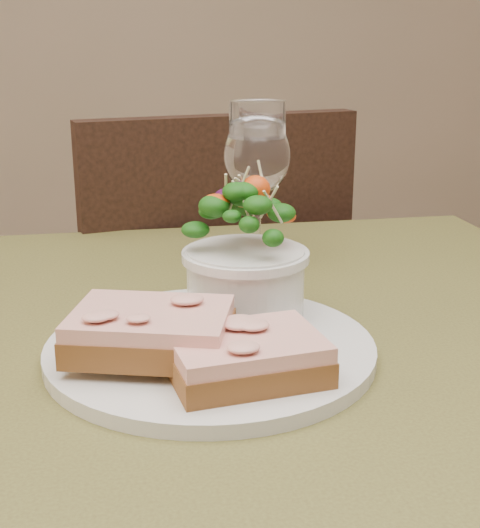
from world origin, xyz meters
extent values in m
cube|color=#453F1D|center=(0.00, 0.00, 0.73)|extent=(0.80, 0.80, 0.04)
cylinder|color=black|center=(0.34, 0.34, 0.35)|extent=(0.05, 0.05, 0.71)
cube|color=black|center=(0.02, 0.64, 0.45)|extent=(0.50, 0.50, 0.04)
cube|color=black|center=(0.05, 0.45, 0.68)|extent=(0.42, 0.12, 0.45)
cube|color=black|center=(0.02, 0.64, 0.23)|extent=(0.42, 0.42, 0.45)
cylinder|color=silver|center=(-0.03, -0.03, 0.76)|extent=(0.28, 0.28, 0.01)
cube|color=#482913|center=(-0.01, -0.10, 0.77)|extent=(0.12, 0.10, 0.02)
cube|color=#FFEDC1|center=(-0.01, -0.10, 0.79)|extent=(0.12, 0.10, 0.01)
cube|color=#482913|center=(-0.08, -0.06, 0.78)|extent=(0.14, 0.12, 0.02)
cube|color=#FFEDC1|center=(-0.08, -0.06, 0.80)|extent=(0.14, 0.12, 0.01)
cylinder|color=silver|center=(-0.10, -0.04, 0.78)|extent=(0.07, 0.07, 0.04)
cylinder|color=brown|center=(-0.10, -0.04, 0.80)|extent=(0.06, 0.06, 0.01)
cylinder|color=silver|center=(0.01, 0.03, 0.79)|extent=(0.11, 0.11, 0.06)
ellipsoid|color=#0B3209|center=(0.01, 0.03, 0.85)|extent=(0.10, 0.10, 0.06)
ellipsoid|color=#0B3209|center=(-0.11, 0.03, 0.77)|extent=(0.04, 0.04, 0.01)
sphere|color=maroon|center=(-0.13, 0.02, 0.77)|extent=(0.02, 0.02, 0.02)
cylinder|color=white|center=(0.06, 0.21, 0.75)|extent=(0.07, 0.07, 0.00)
cylinder|color=white|center=(0.06, 0.21, 0.80)|extent=(0.01, 0.01, 0.09)
ellipsoid|color=white|center=(0.06, 0.21, 0.88)|extent=(0.08, 0.08, 0.09)
camera|label=1|loc=(-0.11, -0.60, 1.01)|focal=50.00mm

